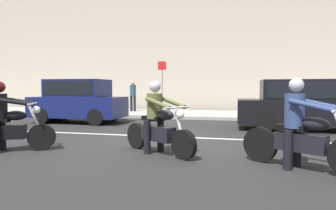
{
  "coord_description": "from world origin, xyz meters",
  "views": [
    {
      "loc": [
        1.68,
        -7.38,
        1.41
      ],
      "look_at": [
        0.1,
        -0.75,
        1.03
      ],
      "focal_mm": 31.18,
      "sensor_mm": 36.0,
      "label": 1
    }
  ],
  "objects_px": {
    "street_sign_post": "(162,82)",
    "parked_sedan_black": "(304,104)",
    "pedestrian_bystander": "(133,94)",
    "motorcycle_with_rider_olive": "(158,124)",
    "motorcycle_with_rider_black_leather": "(5,123)",
    "parked_hatchback_navy": "(78,100)",
    "motorcycle_with_rider_denim_blue": "(300,132)"
  },
  "relations": [
    {
      "from": "motorcycle_with_rider_denim_blue",
      "to": "parked_sedan_black",
      "type": "height_order",
      "value": "parked_sedan_black"
    },
    {
      "from": "parked_hatchback_navy",
      "to": "motorcycle_with_rider_denim_blue",
      "type": "bearing_deg",
      "value": -36.17
    },
    {
      "from": "motorcycle_with_rider_black_leather",
      "to": "motorcycle_with_rider_denim_blue",
      "type": "xyz_separation_m",
      "value": [
        6.16,
        -0.03,
        0.01
      ]
    },
    {
      "from": "parked_sedan_black",
      "to": "pedestrian_bystander",
      "type": "bearing_deg",
      "value": 148.11
    },
    {
      "from": "parked_sedan_black",
      "to": "street_sign_post",
      "type": "xyz_separation_m",
      "value": [
        -6.13,
        4.33,
        0.91
      ]
    },
    {
      "from": "motorcycle_with_rider_olive",
      "to": "parked_hatchback_navy",
      "type": "relative_size",
      "value": 0.49
    },
    {
      "from": "motorcycle_with_rider_olive",
      "to": "parked_sedan_black",
      "type": "height_order",
      "value": "parked_sedan_black"
    },
    {
      "from": "parked_sedan_black",
      "to": "motorcycle_with_rider_denim_blue",
      "type": "bearing_deg",
      "value": -102.27
    },
    {
      "from": "motorcycle_with_rider_denim_blue",
      "to": "pedestrian_bystander",
      "type": "xyz_separation_m",
      "value": [
        -6.88,
        10.27,
        0.49
      ]
    },
    {
      "from": "motorcycle_with_rider_black_leather",
      "to": "pedestrian_bystander",
      "type": "relative_size",
      "value": 1.16
    },
    {
      "from": "street_sign_post",
      "to": "pedestrian_bystander",
      "type": "distance_m",
      "value": 2.11
    },
    {
      "from": "parked_hatchback_navy",
      "to": "pedestrian_bystander",
      "type": "xyz_separation_m",
      "value": [
        0.66,
        4.76,
        0.21
      ]
    },
    {
      "from": "parked_hatchback_navy",
      "to": "parked_sedan_black",
      "type": "bearing_deg",
      "value": -1.54
    },
    {
      "from": "motorcycle_with_rider_black_leather",
      "to": "parked_sedan_black",
      "type": "distance_m",
      "value": 9.0
    },
    {
      "from": "parked_sedan_black",
      "to": "motorcycle_with_rider_black_leather",
      "type": "bearing_deg",
      "value": -144.31
    },
    {
      "from": "motorcycle_with_rider_olive",
      "to": "pedestrian_bystander",
      "type": "bearing_deg",
      "value": 113.16
    },
    {
      "from": "motorcycle_with_rider_olive",
      "to": "motorcycle_with_rider_denim_blue",
      "type": "relative_size",
      "value": 0.96
    },
    {
      "from": "street_sign_post",
      "to": "parked_sedan_black",
      "type": "bearing_deg",
      "value": -35.25
    },
    {
      "from": "motorcycle_with_rider_olive",
      "to": "street_sign_post",
      "type": "height_order",
      "value": "street_sign_post"
    },
    {
      "from": "street_sign_post",
      "to": "pedestrian_bystander",
      "type": "height_order",
      "value": "street_sign_post"
    },
    {
      "from": "motorcycle_with_rider_denim_blue",
      "to": "street_sign_post",
      "type": "height_order",
      "value": "street_sign_post"
    },
    {
      "from": "parked_sedan_black",
      "to": "pedestrian_bystander",
      "type": "distance_m",
      "value": 9.46
    },
    {
      "from": "pedestrian_bystander",
      "to": "motorcycle_with_rider_olive",
      "type": "bearing_deg",
      "value": -66.84
    },
    {
      "from": "parked_sedan_black",
      "to": "parked_hatchback_navy",
      "type": "height_order",
      "value": "parked_hatchback_navy"
    },
    {
      "from": "motorcycle_with_rider_black_leather",
      "to": "pedestrian_bystander",
      "type": "xyz_separation_m",
      "value": [
        -0.72,
        10.24,
        0.5
      ]
    },
    {
      "from": "pedestrian_bystander",
      "to": "motorcycle_with_rider_black_leather",
      "type": "bearing_deg",
      "value": -85.97
    },
    {
      "from": "motorcycle_with_rider_black_leather",
      "to": "parked_hatchback_navy",
      "type": "bearing_deg",
      "value": 104.17
    },
    {
      "from": "motorcycle_with_rider_denim_blue",
      "to": "pedestrian_bystander",
      "type": "bearing_deg",
      "value": 123.81
    },
    {
      "from": "street_sign_post",
      "to": "pedestrian_bystander",
      "type": "xyz_separation_m",
      "value": [
        -1.9,
        0.66,
        -0.65
      ]
    },
    {
      "from": "motorcycle_with_rider_olive",
      "to": "parked_hatchback_navy",
      "type": "bearing_deg",
      "value": 134.46
    },
    {
      "from": "motorcycle_with_rider_black_leather",
      "to": "motorcycle_with_rider_denim_blue",
      "type": "distance_m",
      "value": 6.16
    },
    {
      "from": "parked_sedan_black",
      "to": "pedestrian_bystander",
      "type": "xyz_separation_m",
      "value": [
        -8.03,
        4.99,
        0.26
      ]
    }
  ]
}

